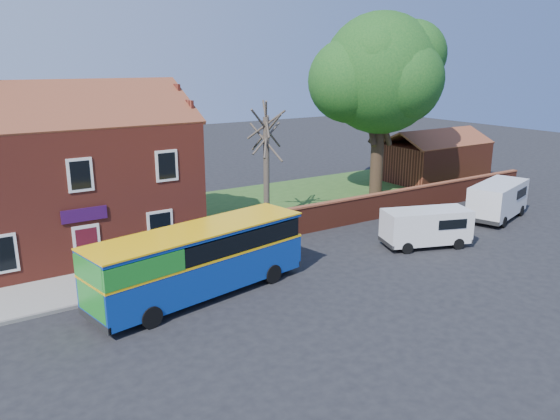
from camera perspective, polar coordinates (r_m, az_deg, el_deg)
ground at (r=23.01m, az=2.97°, el=-8.88°), size 120.00×120.00×0.00m
pavement at (r=25.14m, az=-18.28°, el=-7.37°), size 18.00×3.50×0.12m
kerb at (r=23.57m, az=-17.16°, el=-8.80°), size 18.00×0.15×0.14m
grass_strip at (r=40.37m, az=7.15°, el=1.74°), size 26.00×12.00×0.04m
shop_building at (r=29.57m, az=-21.79°, el=2.48°), size 12.30×8.13×10.50m
boundary_wall at (r=35.95m, az=13.32°, el=1.05°), size 22.00×0.38×1.60m
outbuilding at (r=46.27m, az=15.83°, el=5.03°), size 8.20×5.06×4.17m
bus at (r=22.48m, az=-8.99°, el=-5.13°), size 9.76×4.13×2.89m
van_near at (r=29.46m, az=15.05°, el=-1.62°), size 4.85×3.20×1.98m
van_far at (r=35.96m, az=21.82°, el=1.08°), size 5.48×3.47×2.24m
large_tree at (r=39.43m, az=10.36°, el=13.48°), size 10.41×8.24×12.70m
bare_tree at (r=32.33m, az=-1.43°, el=4.81°), size 2.58×3.07×6.87m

